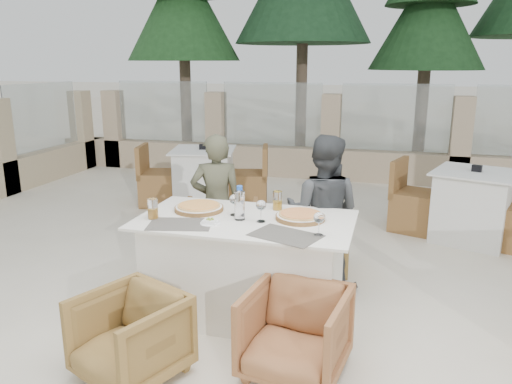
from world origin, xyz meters
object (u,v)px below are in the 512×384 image
(bg_table_a, at_px, (204,177))
(armchair_far_left, at_px, (220,237))
(dining_table, at_px, (246,267))
(water_bottle, at_px, (240,203))
(beer_glass_right, at_px, (277,201))
(wine_glass_centre, at_px, (234,204))
(pizza_left, at_px, (199,207))
(olive_dish, at_px, (210,221))
(armchair_near_right, at_px, (295,333))
(wine_glass_corner, at_px, (319,222))
(diner_left, at_px, (217,205))
(bg_table_b, at_px, (473,206))
(wine_glass_near, at_px, (261,210))
(armchair_near_left, at_px, (130,337))
(pizza_right, at_px, (300,216))
(armchair_far_right, at_px, (310,244))
(beer_glass_left, at_px, (153,209))

(bg_table_a, bearing_deg, armchair_far_left, -77.78)
(dining_table, bearing_deg, water_bottle, -135.60)
(water_bottle, height_order, beer_glass_right, water_bottle)
(wine_glass_centre, relative_size, bg_table_a, 0.11)
(pizza_left, distance_m, olive_dish, 0.36)
(water_bottle, height_order, olive_dish, water_bottle)
(dining_table, distance_m, water_bottle, 0.52)
(water_bottle, distance_m, armchair_near_right, 1.04)
(wine_glass_corner, bearing_deg, bg_table_a, 123.76)
(diner_left, bearing_deg, water_bottle, 104.42)
(bg_table_a, bearing_deg, bg_table_b, -21.87)
(wine_glass_near, height_order, wine_glass_corner, same)
(bg_table_a, bearing_deg, wine_glass_centre, -76.98)
(wine_glass_near, bearing_deg, diner_left, 129.54)
(wine_glass_near, xyz_separation_m, armchair_far_left, (-0.60, 0.78, -0.54))
(armchair_near_left, bearing_deg, pizza_right, 74.94)
(dining_table, xyz_separation_m, wine_glass_near, (0.13, -0.04, 0.48))
(pizza_right, bearing_deg, armchair_near_right, -80.89)
(water_bottle, height_order, armchair_far_right, water_bottle)
(olive_dish, relative_size, armchair_near_right, 0.18)
(wine_glass_corner, xyz_separation_m, armchair_far_right, (-0.23, 1.11, -0.57))
(beer_glass_left, height_order, armchair_near_right, beer_glass_left)
(beer_glass_right, height_order, olive_dish, beer_glass_right)
(wine_glass_corner, distance_m, diner_left, 1.43)
(wine_glass_corner, distance_m, bg_table_b, 2.83)
(water_bottle, relative_size, armchair_far_left, 0.36)
(dining_table, distance_m, bg_table_a, 3.10)
(olive_dish, bearing_deg, armchair_near_left, -107.49)
(armchair_far_left, height_order, armchair_near_left, armchair_far_left)
(pizza_right, bearing_deg, bg_table_b, 54.87)
(armchair_near_left, bearing_deg, olive_dish, 96.15)
(armchair_near_left, relative_size, diner_left, 0.46)
(wine_glass_centre, bearing_deg, pizza_left, 171.52)
(pizza_left, relative_size, armchair_far_right, 0.60)
(pizza_left, bearing_deg, wine_glass_corner, -18.50)
(beer_glass_right, bearing_deg, wine_glass_near, -97.67)
(armchair_near_left, bearing_deg, beer_glass_right, 87.10)
(armchair_far_right, relative_size, diner_left, 0.49)
(beer_glass_right, distance_m, armchair_near_right, 1.16)
(olive_dish, height_order, bg_table_b, olive_dish)
(pizza_right, bearing_deg, water_bottle, -163.51)
(beer_glass_left, xyz_separation_m, armchair_far_right, (1.02, 1.06, -0.56))
(diner_left, bearing_deg, wine_glass_corner, 121.86)
(bg_table_b, bearing_deg, beer_glass_right, -113.30)
(armchair_far_right, xyz_separation_m, bg_table_b, (1.55, 1.35, 0.09))
(dining_table, xyz_separation_m, wine_glass_corner, (0.58, -0.22, 0.48))
(dining_table, height_order, wine_glass_corner, wine_glass_corner)
(pizza_right, distance_m, wine_glass_centre, 0.51)
(olive_dish, bearing_deg, diner_left, 107.16)
(beer_glass_left, xyz_separation_m, armchair_far_left, (0.19, 0.92, -0.52))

